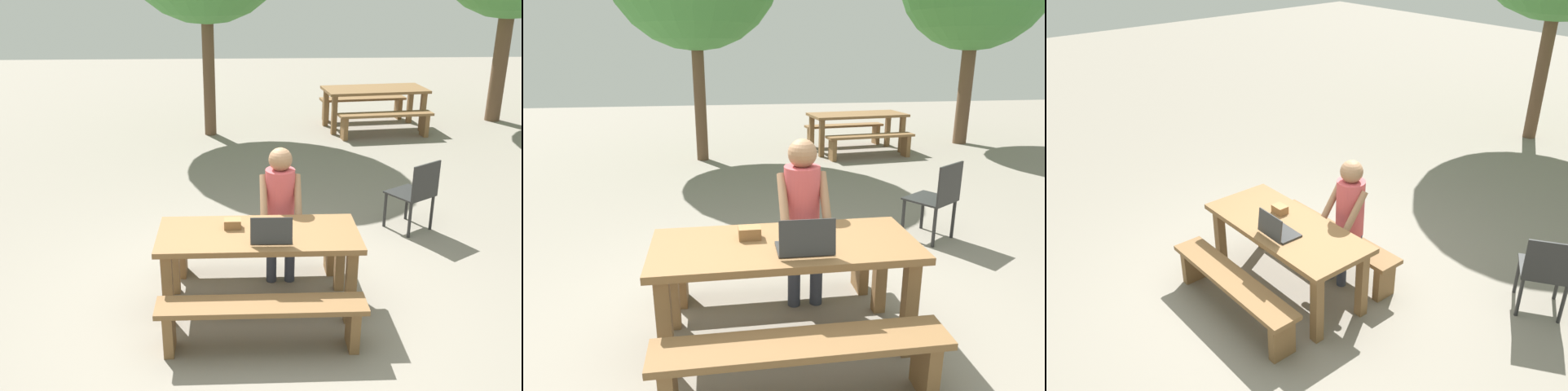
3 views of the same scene
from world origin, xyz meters
TOP-DOWN VIEW (x-y plane):
  - ground_plane at (0.00, 0.00)m, footprint 30.00×30.00m
  - picnic_table_front at (0.00, 0.00)m, footprint 1.77×0.76m
  - bench_near at (0.00, -0.65)m, footprint 1.69×0.30m
  - bench_far at (0.00, 0.65)m, footprint 1.69×0.30m
  - laptop at (0.10, -0.18)m, footprint 0.36×0.27m
  - small_pouch at (-0.23, 0.11)m, footprint 0.15×0.11m
  - person_seated at (0.23, 0.61)m, footprint 0.40×0.40m
  - plastic_chair at (1.87, 1.60)m, footprint 0.61×0.61m
  - picnic_table_mid at (2.40, 6.21)m, footprint 1.97×1.02m
  - bench_mid_south at (2.47, 5.55)m, footprint 1.72×0.48m
  - bench_mid_north at (2.32, 6.86)m, footprint 1.72×0.48m

SIDE VIEW (x-z plane):
  - ground_plane at x=0.00m, z-range 0.00..0.00m
  - bench_near at x=0.00m, z-range 0.11..0.53m
  - bench_far at x=0.00m, z-range 0.11..0.53m
  - bench_mid_south at x=2.47m, z-range 0.11..0.56m
  - bench_mid_north at x=2.32m, z-range 0.11..0.56m
  - plastic_chair at x=1.87m, z-range 0.04..0.90m
  - picnic_table_front at x=0.00m, z-range 0.26..1.01m
  - picnic_table_mid at x=2.40m, z-range 0.27..1.03m
  - person_seated at x=0.23m, z-range 0.11..1.43m
  - small_pouch at x=-0.23m, z-range 0.75..0.83m
  - laptop at x=0.10m, z-range 0.69..0.93m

